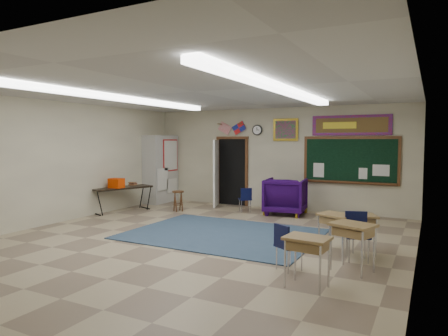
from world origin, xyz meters
The scene contains 24 objects.
floor centered at (0.00, 0.00, 0.00)m, with size 9.00×9.00×0.00m, color tan.
back_wall centered at (0.00, 4.50, 1.50)m, with size 8.00×0.04×3.00m, color beige.
left_wall centered at (-4.00, 0.00, 1.50)m, with size 0.04×9.00×3.00m, color beige.
right_wall centered at (4.00, 0.00, 1.50)m, with size 0.04×9.00×3.00m, color beige.
ceiling centered at (0.00, 0.00, 3.00)m, with size 8.00×9.00×0.04m, color #BBBAB6.
area_rug centered at (0.20, 0.80, 0.01)m, with size 4.00×3.00×0.02m, color #2F435A.
fluorescent_strips centered at (0.00, 0.00, 2.94)m, with size 3.86×6.00×0.10m, color white, non-canonical shape.
doorway centered at (-1.50, 4.35, 1.06)m, with size 1.10×0.89×2.16m.
chalkboard centered at (2.20, 4.46, 1.46)m, with size 2.55×0.14×1.30m.
bulletin_board centered at (2.20, 4.47, 2.45)m, with size 2.10×0.05×0.55m.
framed_art_print centered at (0.35, 4.47, 2.35)m, with size 0.75×0.05×0.65m.
wall_clock centered at (-0.55, 4.47, 2.35)m, with size 0.32×0.05×0.32m.
wall_flags centered at (-1.40, 4.44, 2.48)m, with size 1.16×0.06×0.70m, color red, non-canonical shape.
storage_cabinet centered at (-3.71, 3.85, 1.10)m, with size 0.59×1.25×2.20m.
wingback_armchair centered at (0.63, 3.70, 0.50)m, with size 1.07×1.10×1.00m, color #1D0537.
student_chair_reading centered at (-0.51, 3.50, 0.35)m, with size 0.35×0.35×0.70m, color black, non-canonical shape.
student_chair_desk_a centered at (2.24, -0.84, 0.37)m, with size 0.37×0.37×0.74m, color black, non-canonical shape.
student_chair_desk_b centered at (3.11, 0.17, 0.41)m, with size 0.41×0.41×0.82m, color black, non-canonical shape.
student_desk_front_left centered at (2.68, 0.51, 0.40)m, with size 0.71×0.62×0.71m.
student_desk_front_right centered at (3.06, 0.65, 0.39)m, with size 0.72×0.65×0.71m.
student_desk_back_left centered at (2.70, -1.44, 0.40)m, with size 0.64×0.50×0.72m.
student_desk_back_right centered at (3.13, -0.44, 0.42)m, with size 0.75×0.65×0.76m.
folding_table centered at (-3.65, 1.90, 0.39)m, with size 1.13×1.80×0.98m.
wooden_stool centered at (-2.26, 2.70, 0.30)m, with size 0.33×0.33×0.59m.
Camera 1 is at (4.19, -6.77, 2.04)m, focal length 32.00 mm.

